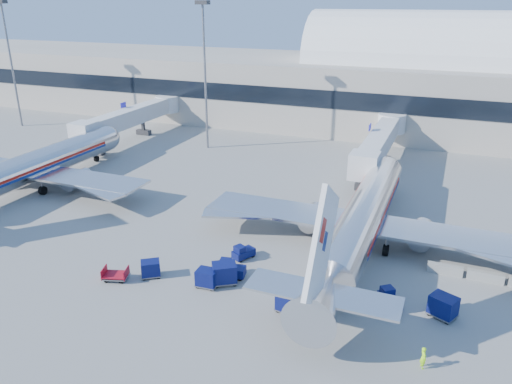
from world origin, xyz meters
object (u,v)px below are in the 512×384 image
at_px(jetbridge_mid, 135,116).
at_px(mast_far_west, 8,46).
at_px(jetbridge_near, 381,140).
at_px(cart_solo_near, 289,302).
at_px(barrier_mid, 485,277).
at_px(tug_lead, 230,269).
at_px(tug_right, 389,299).
at_px(cart_train_b, 207,278).
at_px(cart_open_red, 116,276).
at_px(cart_train_c, 151,268).
at_px(cart_solo_far, 443,306).
at_px(barrier_near, 445,269).
at_px(cart_train_a, 224,273).
at_px(airliner_mid, 30,167).
at_px(tug_left, 243,252).
at_px(mast_west, 204,55).
at_px(airliner_main, 362,219).
at_px(ramp_worker, 423,358).

bearing_deg(jetbridge_mid, mast_far_west, -178.19).
bearing_deg(jetbridge_near, cart_solo_near, -90.93).
distance_m(jetbridge_near, barrier_mid, 32.09).
relative_size(jetbridge_near, tug_lead, 10.42).
bearing_deg(tug_right, cart_solo_near, -100.26).
bearing_deg(cart_train_b, cart_open_red, -168.60).
height_order(cart_train_c, cart_solo_far, cart_solo_far).
relative_size(barrier_near, tug_right, 1.23).
bearing_deg(cart_open_red, mast_far_west, 125.08).
height_order(barrier_mid, tug_right, tug_right).
bearing_deg(cart_solo_near, cart_train_a, 174.59).
bearing_deg(jetbridge_mid, airliner_mid, -84.78).
xyz_separation_m(mast_far_west, cart_solo_far, (78.12, -34.85, -13.84)).
height_order(tug_lead, cart_train_a, cart_train_a).
bearing_deg(tug_left, cart_solo_near, -107.01).
bearing_deg(cart_train_c, jetbridge_mid, 91.01).
bearing_deg(barrier_near, mast_west, 143.62).
distance_m(mast_far_west, barrier_mid, 87.17).
bearing_deg(jetbridge_mid, cart_train_b, -48.81).
distance_m(airliner_main, tug_lead, 14.02).
xyz_separation_m(airliner_main, barrier_mid, (11.30, -2.51, -2.48)).
height_order(airliner_main, tug_right, airliner_main).
relative_size(airliner_main, cart_train_c, 17.49).
distance_m(barrier_near, barrier_mid, 3.30).
bearing_deg(cart_solo_near, tug_right, 38.74).
bearing_deg(ramp_worker, tug_lead, 44.54).
xyz_separation_m(mast_far_west, barrier_near, (78.00, -28.00, -14.34)).
bearing_deg(cart_open_red, ramp_worker, -20.65).
distance_m(barrier_mid, cart_train_c, 29.10).
bearing_deg(barrier_mid, mast_far_west, 161.00).
height_order(cart_train_b, ramp_worker, ramp_worker).
xyz_separation_m(cart_train_a, cart_open_red, (-8.99, -3.04, -0.59)).
distance_m(barrier_mid, cart_train_b, 24.01).
xyz_separation_m(tug_left, ramp_worker, (16.97, -9.21, 0.16)).
bearing_deg(cart_open_red, airliner_mid, 131.45).
xyz_separation_m(airliner_main, jetbridge_mid, (-44.40, 26.30, 1.00)).
bearing_deg(jetbridge_near, jetbridge_mid, 180.00).
height_order(mast_far_west, tug_left, mast_far_west).
height_order(airliner_mid, ramp_worker, airliner_mid).
distance_m(mast_far_west, tug_right, 83.14).
bearing_deg(tug_left, barrier_near, -49.76).
xyz_separation_m(barrier_mid, cart_open_red, (-29.76, -11.81, -0.05)).
bearing_deg(cart_train_a, cart_solo_far, -26.53).
relative_size(mast_west, barrier_near, 7.53).
xyz_separation_m(mast_far_west, tug_left, (60.23, -32.13, -14.15)).
bearing_deg(cart_train_b, ramp_worker, -14.35).
distance_m(cart_train_c, cart_solo_near, 12.92).
xyz_separation_m(jetbridge_near, cart_solo_near, (-0.64, -39.47, -3.06)).
height_order(cart_train_a, cart_solo_far, cart_train_a).
distance_m(mast_far_west, mast_west, 40.00).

